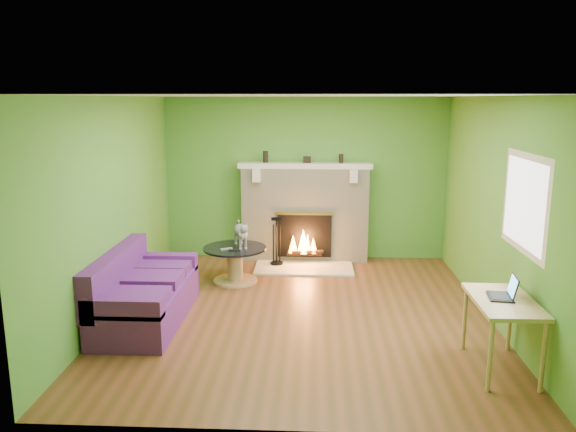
% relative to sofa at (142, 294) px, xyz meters
% --- Properties ---
extents(floor, '(5.00, 5.00, 0.00)m').
position_rel_sofa_xyz_m(floor, '(1.86, 0.32, -0.32)').
color(floor, '#593619').
rests_on(floor, ground).
extents(ceiling, '(5.00, 5.00, 0.00)m').
position_rel_sofa_xyz_m(ceiling, '(1.86, 0.32, 2.28)').
color(ceiling, white).
rests_on(ceiling, wall_back).
extents(wall_back, '(5.00, 0.00, 5.00)m').
position_rel_sofa_xyz_m(wall_back, '(1.86, 2.82, 0.98)').
color(wall_back, '#4F9330').
rests_on(wall_back, floor).
extents(wall_front, '(5.00, 0.00, 5.00)m').
position_rel_sofa_xyz_m(wall_front, '(1.86, -2.18, 0.98)').
color(wall_front, '#4F9330').
rests_on(wall_front, floor).
extents(wall_left, '(0.00, 5.00, 5.00)m').
position_rel_sofa_xyz_m(wall_left, '(-0.39, 0.32, 0.98)').
color(wall_left, '#4F9330').
rests_on(wall_left, floor).
extents(wall_right, '(0.00, 5.00, 5.00)m').
position_rel_sofa_xyz_m(wall_right, '(4.11, 0.32, 0.98)').
color(wall_right, '#4F9330').
rests_on(wall_right, floor).
extents(window_frame, '(0.00, 1.20, 1.20)m').
position_rel_sofa_xyz_m(window_frame, '(4.10, -0.58, 1.23)').
color(window_frame, silver).
rests_on(window_frame, wall_right).
extents(window_pane, '(0.00, 1.06, 1.06)m').
position_rel_sofa_xyz_m(window_pane, '(4.09, -0.58, 1.23)').
color(window_pane, white).
rests_on(window_pane, wall_right).
extents(fireplace, '(2.10, 0.46, 1.58)m').
position_rel_sofa_xyz_m(fireplace, '(1.86, 2.63, 0.45)').
color(fireplace, beige).
rests_on(fireplace, floor).
extents(hearth, '(1.50, 0.75, 0.03)m').
position_rel_sofa_xyz_m(hearth, '(1.86, 2.12, -0.31)').
color(hearth, beige).
rests_on(hearth, floor).
extents(mantel, '(2.10, 0.28, 0.08)m').
position_rel_sofa_xyz_m(mantel, '(1.86, 2.61, 1.22)').
color(mantel, beige).
rests_on(mantel, fireplace).
extents(sofa, '(0.87, 1.85, 0.83)m').
position_rel_sofa_xyz_m(sofa, '(0.00, 0.00, 0.00)').
color(sofa, '#521B69').
rests_on(sofa, floor).
extents(coffee_table, '(0.90, 0.90, 0.51)m').
position_rel_sofa_xyz_m(coffee_table, '(0.89, 1.47, -0.03)').
color(coffee_table, tan).
rests_on(coffee_table, floor).
extents(desk, '(0.56, 0.96, 0.71)m').
position_rel_sofa_xyz_m(desk, '(3.81, -1.05, 0.30)').
color(desk, tan).
rests_on(desk, floor).
extents(cat, '(0.41, 0.65, 0.38)m').
position_rel_sofa_xyz_m(cat, '(0.97, 1.52, 0.37)').
color(cat, slate).
rests_on(cat, coffee_table).
extents(remote_silver, '(0.17, 0.13, 0.02)m').
position_rel_sofa_xyz_m(remote_silver, '(0.79, 1.35, 0.19)').
color(remote_silver, gray).
rests_on(remote_silver, coffee_table).
extents(remote_black, '(0.16, 0.04, 0.02)m').
position_rel_sofa_xyz_m(remote_black, '(0.91, 1.29, 0.19)').
color(remote_black, black).
rests_on(remote_black, coffee_table).
extents(laptop, '(0.29, 0.32, 0.22)m').
position_rel_sofa_xyz_m(laptop, '(3.79, -1.00, 0.50)').
color(laptop, black).
rests_on(laptop, desk).
extents(fire_tools, '(0.20, 0.20, 0.75)m').
position_rel_sofa_xyz_m(fire_tools, '(1.43, 2.27, 0.08)').
color(fire_tools, black).
rests_on(fire_tools, hearth).
extents(mantel_vase_left, '(0.08, 0.08, 0.18)m').
position_rel_sofa_xyz_m(mantel_vase_left, '(1.23, 2.64, 1.35)').
color(mantel_vase_left, black).
rests_on(mantel_vase_left, mantel).
extents(mantel_vase_right, '(0.07, 0.07, 0.14)m').
position_rel_sofa_xyz_m(mantel_vase_right, '(2.42, 2.64, 1.33)').
color(mantel_vase_right, black).
rests_on(mantel_vase_right, mantel).
extents(mantel_box, '(0.12, 0.08, 0.10)m').
position_rel_sofa_xyz_m(mantel_box, '(1.89, 2.64, 1.31)').
color(mantel_box, black).
rests_on(mantel_box, mantel).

